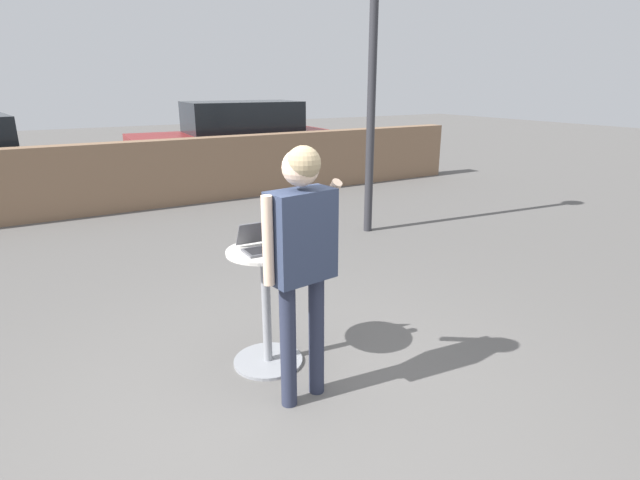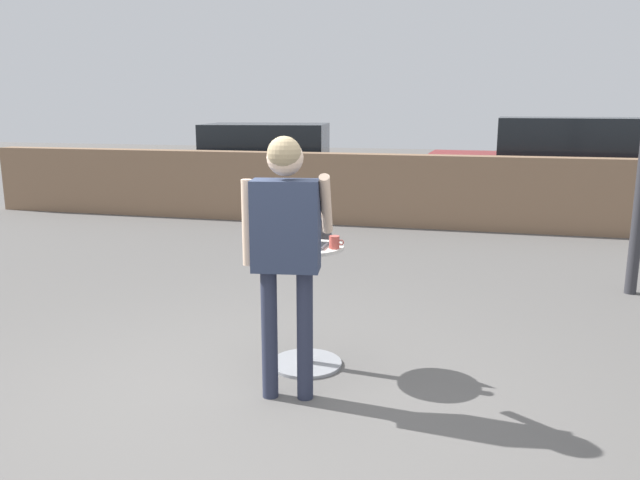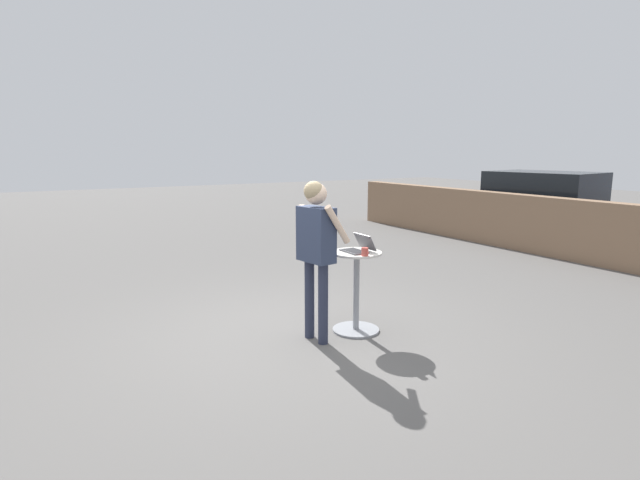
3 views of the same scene
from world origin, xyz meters
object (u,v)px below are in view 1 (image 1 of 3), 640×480
object	(u,v)px
parked_car_further_down	(236,142)
cafe_table	(266,306)
coffee_mug	(295,241)
standing_person	(301,244)
laptop	(263,243)
street_lamp	(373,39)

from	to	relation	value
parked_car_further_down	cafe_table	bearing A→B (deg)	-109.88
cafe_table	coffee_mug	distance (m)	0.56
standing_person	parked_car_further_down	bearing A→B (deg)	71.54
laptop	coffee_mug	world-z (taller)	laptop
standing_person	coffee_mug	bearing A→B (deg)	66.79
laptop	standing_person	world-z (taller)	standing_person
coffee_mug	standing_person	bearing A→B (deg)	-113.21
coffee_mug	parked_car_further_down	size ratio (longest dim) A/B	0.02
laptop	street_lamp	xyz separation A→B (m)	(2.88, 2.63, 1.71)
cafe_table	laptop	size ratio (longest dim) A/B	2.84
laptop	standing_person	xyz separation A→B (m)	(0.02, -0.57, 0.16)
standing_person	parked_car_further_down	distance (m)	8.27
laptop	coffee_mug	bearing A→B (deg)	-17.15
cafe_table	standing_person	world-z (taller)	standing_person
street_lamp	standing_person	bearing A→B (deg)	-131.84
laptop	parked_car_further_down	distance (m)	7.73
laptop	coffee_mug	size ratio (longest dim) A/B	3.06
cafe_table	street_lamp	world-z (taller)	street_lamp
laptop	street_lamp	world-z (taller)	street_lamp
parked_car_further_down	laptop	bearing A→B (deg)	-109.91
cafe_table	parked_car_further_down	distance (m)	7.76
laptop	standing_person	distance (m)	0.59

